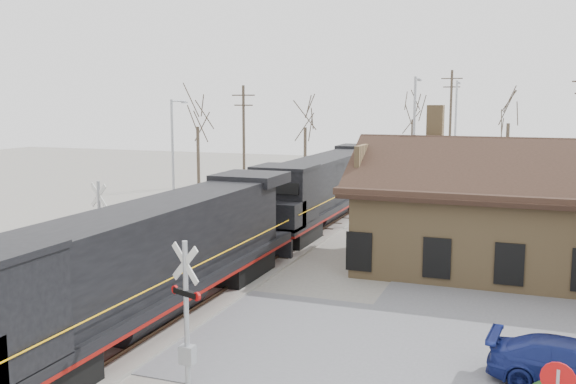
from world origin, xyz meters
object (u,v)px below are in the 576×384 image
object	(u,v)px
locomotive_trailing	(323,188)
depot	(513,221)
locomotive_lead	(141,264)
parked_car	(574,365)

from	to	relation	value
locomotive_trailing	depot	bearing A→B (deg)	-33.34
locomotive_lead	parked_car	size ratio (longest dim) A/B	4.43
depot	locomotive_trailing	size ratio (longest dim) A/B	0.73
depot	locomotive_lead	size ratio (longest dim) A/B	0.73
parked_car	depot	bearing A→B (deg)	14.52
depot	locomotive_trailing	world-z (taller)	depot
depot	locomotive_trailing	distance (m)	14.35
parked_car	locomotive_trailing	bearing A→B (deg)	39.59
depot	locomotive_trailing	xyz separation A→B (m)	(-11.99, 7.89, 0.03)
depot	parked_car	world-z (taller)	depot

